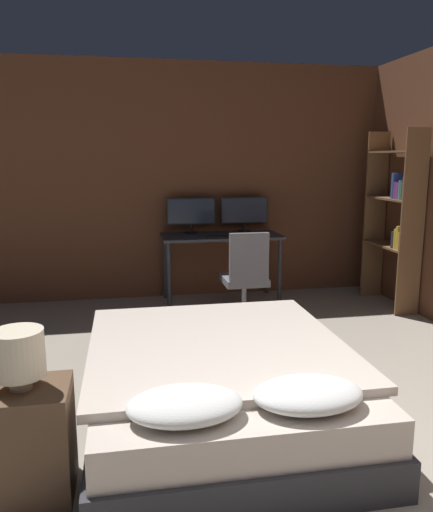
% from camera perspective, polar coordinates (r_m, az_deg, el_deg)
% --- Properties ---
extents(wall_back, '(12.00, 0.06, 2.70)m').
position_cam_1_polar(wall_back, '(5.94, -0.19, 8.47)').
color(wall_back, brown).
rests_on(wall_back, ground_plane).
extents(bed, '(1.59, 1.94, 0.55)m').
position_cam_1_polar(bed, '(3.20, 0.42, -14.38)').
color(bed, '#2D2D33').
rests_on(bed, ground_plane).
extents(nightstand, '(0.44, 0.36, 0.56)m').
position_cam_1_polar(nightstand, '(2.71, -20.98, -19.28)').
color(nightstand, brown).
rests_on(nightstand, ground_plane).
extents(bedside_lamp, '(0.24, 0.24, 0.29)m').
position_cam_1_polar(bedside_lamp, '(2.52, -21.69, -10.33)').
color(bedside_lamp, gray).
rests_on(bedside_lamp, nightstand).
extents(desk, '(1.34, 0.60, 0.77)m').
position_cam_1_polar(desk, '(5.65, 0.54, 1.37)').
color(desk, '#38383D').
rests_on(desk, ground_plane).
extents(monitor_left, '(0.56, 0.16, 0.41)m').
position_cam_1_polar(monitor_left, '(5.75, -2.92, 4.96)').
color(monitor_left, black).
rests_on(monitor_left, desk).
extents(monitor_right, '(0.56, 0.16, 0.41)m').
position_cam_1_polar(monitor_right, '(5.86, 3.20, 5.07)').
color(monitor_right, black).
rests_on(monitor_right, desk).
extents(keyboard, '(0.38, 0.13, 0.02)m').
position_cam_1_polar(keyboard, '(5.44, 0.93, 2.23)').
color(keyboard, black).
rests_on(keyboard, desk).
extents(computer_mouse, '(0.07, 0.05, 0.04)m').
position_cam_1_polar(computer_mouse, '(5.50, 3.79, 2.39)').
color(computer_mouse, black).
rests_on(computer_mouse, desk).
extents(office_chair, '(0.52, 0.52, 0.92)m').
position_cam_1_polar(office_chair, '(5.00, 3.31, -3.56)').
color(office_chair, black).
rests_on(office_chair, ground_plane).
extents(bookshelf, '(0.26, 0.81, 1.92)m').
position_cam_1_polar(bookshelf, '(5.72, 19.90, 4.78)').
color(bookshelf, brown).
rests_on(bookshelf, ground_plane).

